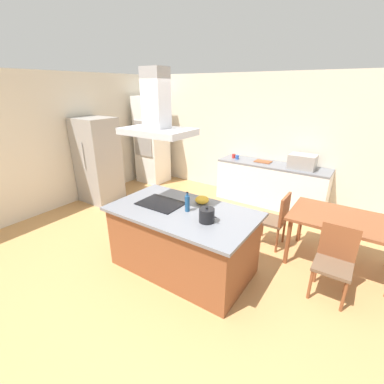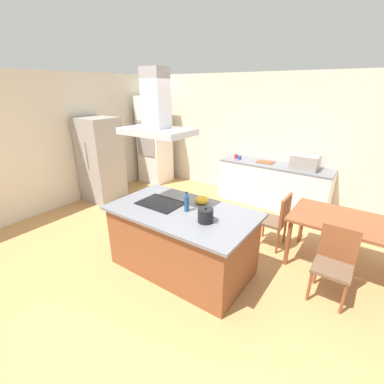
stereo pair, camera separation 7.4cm
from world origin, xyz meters
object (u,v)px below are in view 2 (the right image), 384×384
(tea_kettle, at_px, (206,215))
(dining_table, at_px, (346,225))
(cutting_board, at_px, (265,162))
(refrigerator, at_px, (101,160))
(chair_facing_island, at_px, (335,259))
(cooktop, at_px, (161,203))
(mixing_bowl, at_px, (202,200))
(countertop_microwave, at_px, (305,162))
(coffee_mug_blue, at_px, (239,157))
(range_hood, at_px, (156,114))
(coffee_mug_red, at_px, (236,156))
(olive_oil_bottle, at_px, (187,203))
(wall_oven_stack, at_px, (155,140))
(chair_at_left_end, at_px, (277,218))

(tea_kettle, height_order, dining_table, tea_kettle)
(cutting_board, height_order, refrigerator, refrigerator)
(chair_facing_island, bearing_deg, refrigerator, 175.72)
(cooktop, relative_size, dining_table, 0.43)
(tea_kettle, bearing_deg, cutting_board, 97.74)
(cooktop, relative_size, mixing_bowl, 3.08)
(dining_table, bearing_deg, chair_facing_island, -90.00)
(countertop_microwave, height_order, coffee_mug_blue, countertop_microwave)
(mixing_bowl, height_order, cutting_board, mixing_bowl)
(mixing_bowl, relative_size, cutting_board, 0.57)
(cooktop, height_order, range_hood, range_hood)
(countertop_microwave, relative_size, refrigerator, 0.27)
(coffee_mug_blue, relative_size, chair_facing_island, 0.10)
(dining_table, bearing_deg, coffee_mug_blue, 146.54)
(coffee_mug_red, height_order, dining_table, coffee_mug_red)
(range_hood, bearing_deg, coffee_mug_red, 95.72)
(olive_oil_bottle, height_order, refrigerator, refrigerator)
(coffee_mug_blue, bearing_deg, dining_table, -33.46)
(mixing_bowl, distance_m, cutting_board, 2.60)
(cooktop, bearing_deg, wall_oven_stack, 133.75)
(tea_kettle, distance_m, dining_table, 1.97)
(range_hood, bearing_deg, dining_table, 30.73)
(tea_kettle, bearing_deg, refrigerator, 162.47)
(olive_oil_bottle, distance_m, cutting_board, 2.92)
(mixing_bowl, distance_m, coffee_mug_red, 2.67)
(countertop_microwave, xyz_separation_m, cutting_board, (-0.81, 0.05, -0.13))
(cooktop, xyz_separation_m, wall_oven_stack, (-2.53, 2.65, 0.20))
(tea_kettle, distance_m, range_hood, 1.38)
(tea_kettle, relative_size, refrigerator, 0.13)
(dining_table, height_order, chair_facing_island, chair_facing_island)
(tea_kettle, bearing_deg, coffee_mug_blue, 108.42)
(countertop_microwave, distance_m, dining_table, 1.90)
(chair_at_left_end, bearing_deg, coffee_mug_blue, 132.70)
(chair_at_left_end, bearing_deg, tea_kettle, -108.11)
(range_hood, bearing_deg, wall_oven_stack, 133.75)
(cutting_board, relative_size, wall_oven_stack, 0.15)
(countertop_microwave, height_order, chair_at_left_end, countertop_microwave)
(countertop_microwave, distance_m, range_hood, 3.29)
(dining_table, distance_m, range_hood, 2.90)
(mixing_bowl, distance_m, refrigerator, 3.15)
(coffee_mug_red, height_order, cutting_board, coffee_mug_red)
(tea_kettle, xyz_separation_m, chair_at_left_end, (0.45, 1.39, -0.48))
(range_hood, bearing_deg, cooktop, 0.00)
(countertop_microwave, bearing_deg, range_hood, -112.55)
(refrigerator, bearing_deg, chair_at_left_end, 4.55)
(cooktop, distance_m, wall_oven_stack, 3.67)
(olive_oil_bottle, bearing_deg, mixing_bowl, 84.70)
(dining_table, bearing_deg, chair_at_left_end, 180.00)
(coffee_mug_blue, xyz_separation_m, cutting_board, (0.57, 0.09, -0.04))
(chair_facing_island, distance_m, chair_at_left_end, 1.13)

